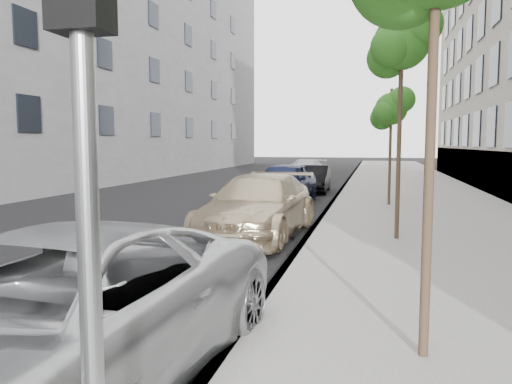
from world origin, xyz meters
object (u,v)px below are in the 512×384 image
(tree_mid, at_px, (403,42))
(sedan_black, at_px, (314,179))
(tree_far, at_px, (392,109))
(sedan_blue, at_px, (284,183))
(signal_pole, at_px, (87,187))
(suv, at_px, (258,206))
(sedan_rear, at_px, (305,171))
(minivan, at_px, (52,317))

(tree_mid, relative_size, sedan_black, 1.35)
(tree_far, bearing_deg, sedan_blue, 172.96)
(sedan_blue, bearing_deg, signal_pole, -78.26)
(suv, bearing_deg, tree_mid, 0.11)
(tree_far, relative_size, suv, 0.78)
(tree_mid, xyz_separation_m, sedan_rear, (-4.50, 17.21, -3.84))
(tree_mid, height_order, sedan_blue, tree_mid)
(tree_far, distance_m, minivan, 15.04)
(signal_pole, bearing_deg, minivan, 129.40)
(sedan_blue, bearing_deg, suv, -80.77)
(tree_mid, bearing_deg, sedan_rear, 104.67)
(sedan_blue, xyz_separation_m, sedan_black, (0.56, 4.88, -0.17))
(suv, relative_size, sedan_rear, 1.12)
(minivan, relative_size, sedan_blue, 1.16)
(signal_pole, relative_size, sedan_black, 0.82)
(minivan, relative_size, sedan_black, 1.42)
(signal_pole, height_order, minivan, signal_pole)
(tree_mid, xyz_separation_m, minivan, (-3.33, -7.91, -3.76))
(tree_mid, relative_size, minivan, 0.95)
(suv, xyz_separation_m, sedan_blue, (-0.56, 6.79, 0.04))
(minivan, xyz_separation_m, suv, (0.00, 8.10, 0.00))
(minivan, xyz_separation_m, sedan_blue, (-0.56, 14.89, 0.04))
(tree_mid, distance_m, minivan, 9.37)
(minivan, xyz_separation_m, sedan_rear, (-1.18, 25.12, -0.08))
(tree_mid, distance_m, sedan_blue, 8.81)
(minivan, bearing_deg, suv, 95.95)
(tree_mid, bearing_deg, sedan_black, 105.67)
(suv, relative_size, sedan_black, 1.37)
(tree_far, relative_size, signal_pole, 1.30)
(suv, bearing_deg, sedan_rear, 97.37)
(minivan, bearing_deg, tree_mid, 73.13)
(tree_mid, xyz_separation_m, signal_pole, (-1.76, -9.78, -2.41))
(suv, distance_m, sedan_rear, 17.06)
(minivan, bearing_deg, sedan_blue, 98.10)
(signal_pole, height_order, sedan_black, signal_pole)
(tree_far, xyz_separation_m, sedan_black, (-3.33, 5.36, -2.86))
(minivan, height_order, suv, suv)
(tree_far, xyz_separation_m, signal_pole, (-1.76, -16.28, -1.38))
(minivan, distance_m, sedan_blue, 14.90)
(signal_pole, distance_m, sedan_blue, 16.94)
(sedan_blue, bearing_deg, sedan_black, 87.97)
(suv, bearing_deg, sedan_black, 93.41)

